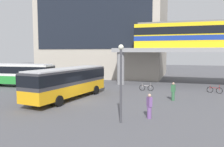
{
  "coord_description": "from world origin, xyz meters",
  "views": [
    {
      "loc": [
        9.67,
        -19.96,
        4.83
      ],
      "look_at": [
        1.16,
        6.87,
        2.2
      ],
      "focal_mm": 36.53,
      "sensor_mm": 36.0,
      "label": 1
    }
  ],
  "objects_px": {
    "pedestrian_at_kerb": "(173,92)",
    "station_building": "(106,27)",
    "bus_secondary": "(15,72)",
    "pedestrian_by_bike_rack": "(149,107)",
    "bus_main": "(68,80)",
    "bicycle_red": "(215,90)",
    "bicycle_silver": "(146,88)"
  },
  "relations": [
    {
      "from": "pedestrian_by_bike_rack",
      "to": "bicycle_silver",
      "type": "bearing_deg",
      "value": 100.01
    },
    {
      "from": "bicycle_red",
      "to": "pedestrian_at_kerb",
      "type": "xyz_separation_m",
      "value": [
        -4.52,
        -5.85,
        0.51
      ]
    },
    {
      "from": "pedestrian_by_bike_rack",
      "to": "bus_main",
      "type": "bearing_deg",
      "value": 153.69
    },
    {
      "from": "station_building",
      "to": "bus_secondary",
      "type": "xyz_separation_m",
      "value": [
        -6.82,
        -19.23,
        -8.05
      ]
    },
    {
      "from": "station_building",
      "to": "bicycle_red",
      "type": "relative_size",
      "value": 14.1
    },
    {
      "from": "bicycle_silver",
      "to": "pedestrian_at_kerb",
      "type": "bearing_deg",
      "value": -55.65
    },
    {
      "from": "bus_secondary",
      "to": "bicycle_silver",
      "type": "bearing_deg",
      "value": 6.7
    },
    {
      "from": "bus_secondary",
      "to": "pedestrian_at_kerb",
      "type": "bearing_deg",
      "value": -7.82
    },
    {
      "from": "bus_main",
      "to": "pedestrian_by_bike_rack",
      "type": "bearing_deg",
      "value": -26.31
    },
    {
      "from": "bicycle_red",
      "to": "bicycle_silver",
      "type": "relative_size",
      "value": 0.95
    },
    {
      "from": "bicycle_silver",
      "to": "pedestrian_by_bike_rack",
      "type": "height_order",
      "value": "pedestrian_by_bike_rack"
    },
    {
      "from": "station_building",
      "to": "bicycle_silver",
      "type": "bearing_deg",
      "value": -56.32
    },
    {
      "from": "bus_main",
      "to": "pedestrian_by_bike_rack",
      "type": "xyz_separation_m",
      "value": [
        9.01,
        -4.46,
        -1.12
      ]
    },
    {
      "from": "bus_main",
      "to": "bicycle_silver",
      "type": "height_order",
      "value": "bus_main"
    },
    {
      "from": "station_building",
      "to": "pedestrian_at_kerb",
      "type": "height_order",
      "value": "station_building"
    },
    {
      "from": "station_building",
      "to": "bus_main",
      "type": "height_order",
      "value": "station_building"
    },
    {
      "from": "station_building",
      "to": "pedestrian_at_kerb",
      "type": "bearing_deg",
      "value": -56.16
    },
    {
      "from": "pedestrian_at_kerb",
      "to": "bus_main",
      "type": "bearing_deg",
      "value": -166.43
    },
    {
      "from": "bicycle_red",
      "to": "bicycle_silver",
      "type": "xyz_separation_m",
      "value": [
        -8.01,
        -0.73,
        0.0
      ]
    },
    {
      "from": "bus_main",
      "to": "pedestrian_at_kerb",
      "type": "xyz_separation_m",
      "value": [
        10.38,
        2.51,
        -1.12
      ]
    },
    {
      "from": "station_building",
      "to": "bicycle_silver",
      "type": "relative_size",
      "value": 13.37
    },
    {
      "from": "bus_secondary",
      "to": "bicycle_red",
      "type": "height_order",
      "value": "bus_secondary"
    },
    {
      "from": "pedestrian_at_kerb",
      "to": "station_building",
      "type": "bearing_deg",
      "value": 123.84
    },
    {
      "from": "bus_secondary",
      "to": "bicycle_red",
      "type": "distance_m",
      "value": 26.42
    },
    {
      "from": "bicycle_red",
      "to": "pedestrian_at_kerb",
      "type": "distance_m",
      "value": 7.41
    },
    {
      "from": "bus_secondary",
      "to": "bicycle_silver",
      "type": "xyz_separation_m",
      "value": [
        18.2,
        2.14,
        -1.63
      ]
    },
    {
      "from": "bicycle_red",
      "to": "bicycle_silver",
      "type": "distance_m",
      "value": 8.05
    },
    {
      "from": "bus_main",
      "to": "station_building",
      "type": "bearing_deg",
      "value": 100.33
    },
    {
      "from": "bus_secondary",
      "to": "pedestrian_at_kerb",
      "type": "xyz_separation_m",
      "value": [
        21.7,
        -2.98,
        -1.12
      ]
    },
    {
      "from": "bicycle_red",
      "to": "pedestrian_at_kerb",
      "type": "relative_size",
      "value": 0.93
    },
    {
      "from": "bus_secondary",
      "to": "pedestrian_at_kerb",
      "type": "height_order",
      "value": "bus_secondary"
    },
    {
      "from": "bus_main",
      "to": "bicycle_red",
      "type": "height_order",
      "value": "bus_main"
    }
  ]
}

